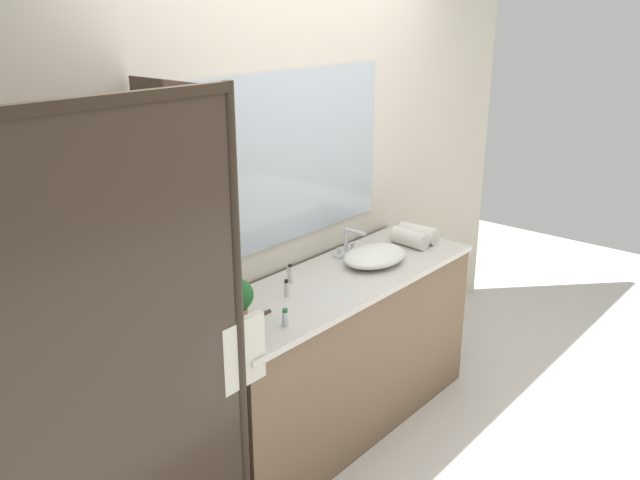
{
  "coord_description": "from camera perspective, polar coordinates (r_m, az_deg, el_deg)",
  "views": [
    {
      "loc": [
        -2.51,
        -2.01,
        2.24
      ],
      "look_at": [
        -0.15,
        0.0,
        1.15
      ],
      "focal_mm": 37.49,
      "sensor_mm": 36.0,
      "label": 1
    }
  ],
  "objects": [
    {
      "name": "faucet",
      "position": [
        3.77,
        2.36,
        -0.51
      ],
      "size": [
        0.17,
        0.15,
        0.16
      ],
      "color": "silver",
      "rests_on": "vanity_cabinet"
    },
    {
      "name": "amenity_bottle_shampoo",
      "position": [
        3.25,
        -2.89,
        -4.17
      ],
      "size": [
        0.02,
        0.02,
        0.09
      ],
      "color": "silver",
      "rests_on": "vanity_cabinet"
    },
    {
      "name": "sink_basin",
      "position": [
        3.67,
        4.69,
        -1.35
      ],
      "size": [
        0.41,
        0.3,
        0.09
      ],
      "primitive_type": "ellipsoid",
      "color": "white",
      "rests_on": "vanity_cabinet"
    },
    {
      "name": "potted_plant",
      "position": [
        3.03,
        -7.22,
        -4.86
      ],
      "size": [
        0.16,
        0.16,
        0.19
      ],
      "color": "#B77A51",
      "rests_on": "vanity_cabinet"
    },
    {
      "name": "rolled_towel_middle",
      "position": [
        3.95,
        7.63,
        0.16
      ],
      "size": [
        0.12,
        0.23,
        0.1
      ],
      "primitive_type": "cylinder",
      "rotation": [
        1.57,
        0.0,
        -0.08
      ],
      "color": "silver",
      "rests_on": "vanity_cabinet"
    },
    {
      "name": "amenity_bottle_lotion",
      "position": [
        3.41,
        -2.56,
        -2.91
      ],
      "size": [
        0.03,
        0.03,
        0.1
      ],
      "color": "silver",
      "rests_on": "vanity_cabinet"
    },
    {
      "name": "ground_plane",
      "position": [
        3.91,
        1.48,
        -15.52
      ],
      "size": [
        8.0,
        8.0,
        0.0
      ],
      "primitive_type": "plane",
      "color": "silver"
    },
    {
      "name": "wall_back_with_mirror",
      "position": [
        3.56,
        -2.66,
        4.14
      ],
      "size": [
        4.4,
        0.06,
        2.6
      ],
      "color": "beige",
      "rests_on": "ground_plane"
    },
    {
      "name": "amenity_bottle_body_wash",
      "position": [
        2.96,
        -2.99,
        -6.68
      ],
      "size": [
        0.03,
        0.03,
        0.08
      ],
      "color": "silver",
      "rests_on": "vanity_cabinet"
    },
    {
      "name": "shower_enclosure",
      "position": [
        2.51,
        -13.78,
        -10.15
      ],
      "size": [
        1.2,
        0.59,
        2.0
      ],
      "color": "#2D2319",
      "rests_on": "ground_plane"
    },
    {
      "name": "vanity_cabinet",
      "position": [
        3.68,
        1.42,
        -9.7
      ],
      "size": [
        1.8,
        0.58,
        0.9
      ],
      "color": "brown",
      "rests_on": "ground_plane"
    },
    {
      "name": "rolled_towel_near_edge",
      "position": [
        4.05,
        8.34,
        0.6
      ],
      "size": [
        0.11,
        0.24,
        0.1
      ],
      "primitive_type": "cylinder",
      "rotation": [
        1.57,
        0.0,
        0.02
      ],
      "color": "silver",
      "rests_on": "vanity_cabinet"
    }
  ]
}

